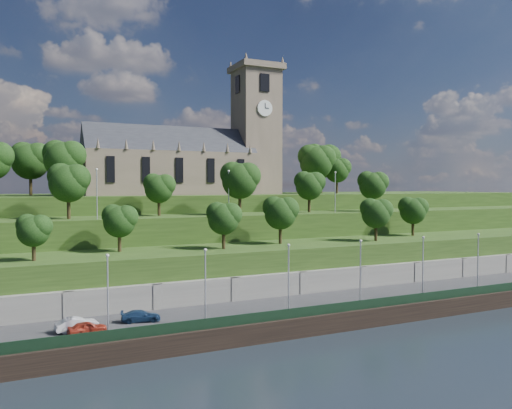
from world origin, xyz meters
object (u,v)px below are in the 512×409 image
car_middle (77,324)px  car_right (141,316)px  church (194,156)px  car_left (87,328)px

car_middle → car_right: size_ratio=1.00×
church → car_left: size_ratio=10.30×
church → car_middle: bearing=-122.3°
car_right → church: bearing=-13.9°
car_left → car_middle: car_middle is taller
church → car_left: bearing=-120.5°
church → car_left: 52.36m
car_middle → church: bearing=-39.3°
church → car_right: size_ratio=9.14×
car_left → car_right: bearing=-72.5°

